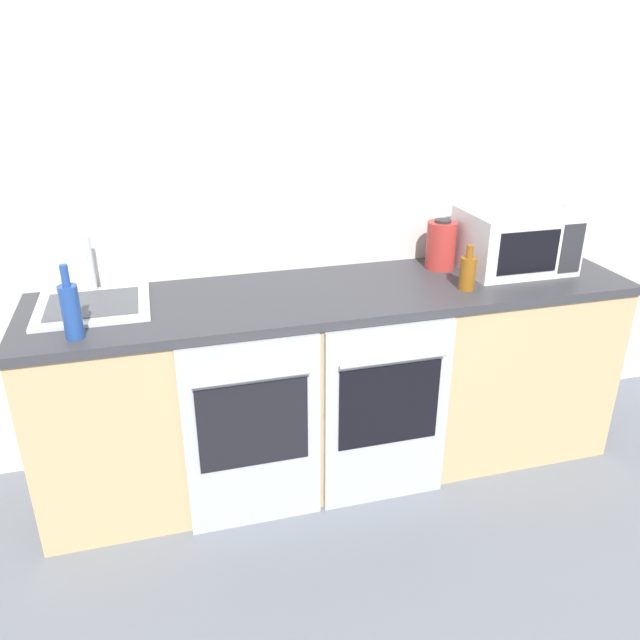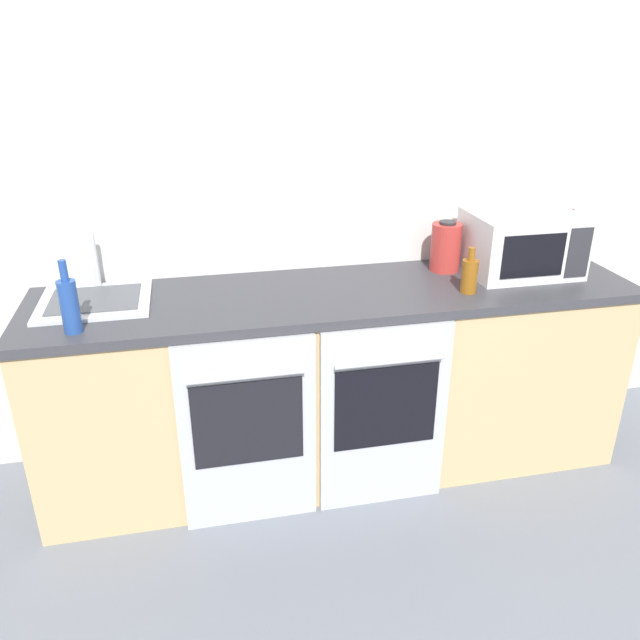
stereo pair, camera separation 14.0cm
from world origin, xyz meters
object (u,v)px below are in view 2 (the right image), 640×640
object	(u,v)px
oven_left	(248,434)
bottle_amber	(470,275)
oven_right	(384,418)
bottle_blue	(69,305)
sink	(95,299)
microwave	(522,243)
kettle	(446,247)
bottle_red	(566,240)

from	to	relation	value
oven_left	bottle_amber	world-z (taller)	bottle_amber
oven_right	bottle_blue	size ratio (longest dim) A/B	3.07
oven_left	sink	bearing A→B (deg)	144.77
bottle_amber	sink	size ratio (longest dim) A/B	0.45
microwave	kettle	xyz separation A→B (m)	(-0.34, 0.10, -0.03)
oven_right	bottle_blue	bearing A→B (deg)	174.28
oven_right	bottle_red	size ratio (longest dim) A/B	3.39
bottle_blue	bottle_red	world-z (taller)	bottle_blue
bottle_amber	kettle	bearing A→B (deg)	87.95
bottle_amber	sink	bearing A→B (deg)	172.15
microwave	bottle_amber	distance (m)	0.40
oven_left	oven_right	xyz separation A→B (m)	(0.59, 0.00, 0.00)
sink	oven_right	bearing A→B (deg)	-19.38
oven_right	sink	bearing A→B (deg)	160.62
microwave	bottle_amber	bearing A→B (deg)	-150.32
kettle	bottle_red	bearing A→B (deg)	1.86
oven_right	bottle_amber	bearing A→B (deg)	24.28
microwave	bottle_red	bearing A→B (deg)	21.28
bottle_amber	bottle_red	distance (m)	0.74
bottle_amber	sink	world-z (taller)	sink
bottle_amber	oven_right	bearing A→B (deg)	-155.72
microwave	kettle	world-z (taller)	microwave
microwave	oven_left	bearing A→B (deg)	-164.02
oven_right	microwave	world-z (taller)	microwave
bottle_red	sink	xyz separation A→B (m)	(-2.26, -0.10, -0.09)
sink	bottle_red	bearing A→B (deg)	2.58
kettle	oven_left	bearing A→B (deg)	-154.31
bottle_amber	bottle_red	bearing A→B (deg)	25.81
bottle_amber	kettle	distance (m)	0.30
oven_left	microwave	world-z (taller)	microwave
bottle_blue	microwave	bearing A→B (deg)	7.66
kettle	bottle_amber	bearing A→B (deg)	-92.05
bottle_red	kettle	bearing A→B (deg)	-178.14
sink	oven_left	bearing A→B (deg)	-35.23
oven_left	microwave	distance (m)	1.54
bottle_blue	bottle_red	xyz separation A→B (m)	(2.31, 0.39, -0.01)
bottle_blue	bottle_amber	xyz separation A→B (m)	(1.64, 0.07, -0.03)
oven_left	oven_right	size ratio (longest dim) A/B	1.00
oven_left	oven_right	distance (m)	0.59
microwave	kettle	distance (m)	0.35
oven_right	sink	xyz separation A→B (m)	(-1.17, 0.41, 0.49)
oven_right	kettle	bearing A→B (deg)	48.48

